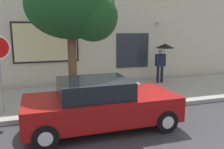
{
  "coord_description": "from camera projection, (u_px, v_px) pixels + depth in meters",
  "views": [
    {
      "loc": [
        -1.68,
        -6.33,
        2.88
      ],
      "look_at": [
        0.92,
        1.8,
        1.2
      ],
      "focal_mm": 38.26,
      "sensor_mm": 36.0,
      "label": 1
    }
  ],
  "objects": [
    {
      "name": "ground_plane",
      "position": [
        101.0,
        128.0,
        6.97
      ],
      "size": [
        60.0,
        60.0,
        0.0
      ],
      "primitive_type": "plane",
      "color": "#333338"
    },
    {
      "name": "sidewalk",
      "position": [
        82.0,
        97.0,
        9.76
      ],
      "size": [
        20.0,
        4.0,
        0.15
      ],
      "primitive_type": "cube",
      "color": "gray",
      "rests_on": "ground"
    },
    {
      "name": "building_facade",
      "position": [
        70.0,
        15.0,
        11.44
      ],
      "size": [
        20.0,
        0.67,
        7.0
      ],
      "color": "beige",
      "rests_on": "ground"
    },
    {
      "name": "parked_car",
      "position": [
        100.0,
        104.0,
        6.86
      ],
      "size": [
        4.35,
        1.94,
        1.45
      ],
      "color": "maroon",
      "rests_on": "ground"
    },
    {
      "name": "fire_hydrant",
      "position": [
        137.0,
        92.0,
        8.97
      ],
      "size": [
        0.3,
        0.44,
        0.71
      ],
      "color": "white",
      "rests_on": "sidewalk"
    },
    {
      "name": "pedestrian_with_umbrella",
      "position": [
        163.0,
        52.0,
        11.86
      ],
      "size": [
        0.95,
        0.95,
        1.96
      ],
      "color": "black",
      "rests_on": "sidewalk"
    },
    {
      "name": "street_tree",
      "position": [
        75.0,
        8.0,
        8.0
      ],
      "size": [
        3.03,
        2.57,
        4.61
      ],
      "color": "#4C3823",
      "rests_on": "sidewalk"
    }
  ]
}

